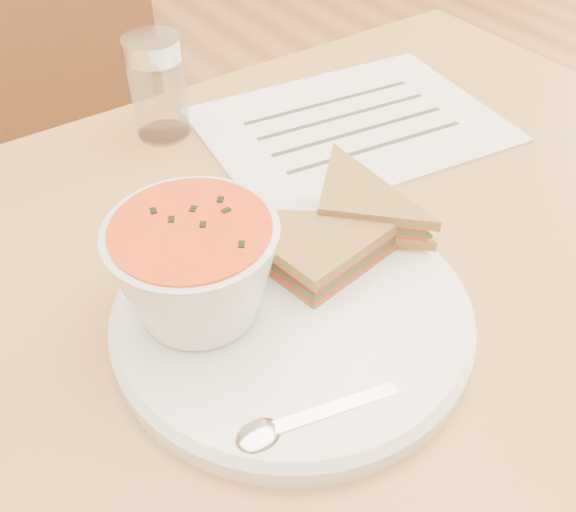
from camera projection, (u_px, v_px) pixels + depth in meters
dining_table at (297, 494)px, 0.79m from camera, size 1.00×0.70×0.75m
chair_far at (46, 258)px, 0.93m from camera, size 0.55×0.55×0.99m
plate at (292, 315)px, 0.50m from camera, size 0.32×0.32×0.02m
soup_bowl at (196, 274)px, 0.46m from camera, size 0.14×0.14×0.08m
sandwich_half_a at (315, 299)px, 0.47m from camera, size 0.13×0.13×0.04m
sandwich_half_b at (317, 223)px, 0.52m from camera, size 0.14×0.14×0.03m
spoon at (328, 412)px, 0.42m from camera, size 0.17×0.07×0.01m
paper_menu at (351, 125)px, 0.71m from camera, size 0.35×0.27×0.00m
condiment_shaker at (158, 88)px, 0.67m from camera, size 0.07×0.07×0.11m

